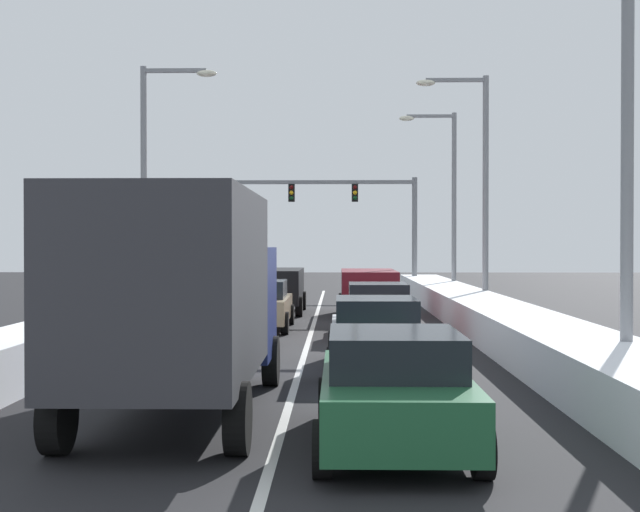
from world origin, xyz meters
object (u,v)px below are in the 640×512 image
Objects in this scene: sedan_silver_right_lane_second at (376,334)px; street_lamp_left_mid at (154,170)px; box_truck_center_lane_nearest at (182,292)px; street_lamp_right_mid at (476,173)px; sedan_red_right_lane_third at (378,309)px; sedan_tan_center_lane_third at (259,305)px; street_lamp_right_far at (447,189)px; suv_black_center_lane_fourth at (276,286)px; traffic_light_gantry at (345,205)px; street_lamp_right_near at (608,92)px; suv_maroon_right_lane_fourth at (368,288)px; sedan_green_right_lane_nearest at (394,388)px; sedan_white_center_lane_second at (225,321)px.

street_lamp_left_mid is (-7.20, 12.26, 4.45)m from sedan_silver_right_lane_second.
street_lamp_right_mid is at bearing 68.85° from box_truck_center_lane_nearest.
sedan_silver_right_lane_second is at bearing -59.59° from street_lamp_left_mid.
sedan_red_right_lane_third is at bearing -118.27° from street_lamp_right_mid.
street_lamp_right_far is at bearing 61.91° from sedan_tan_center_lane_third.
traffic_light_gantry is (2.75, 13.93, 3.71)m from suv_black_center_lane_fourth.
street_lamp_right_mid is at bearing -89.71° from street_lamp_right_far.
street_lamp_right_near reaches higher than box_truck_center_lane_nearest.
suv_black_center_lane_fourth is at bearing 159.29° from suv_maroon_right_lane_fourth.
street_lamp_right_near is at bearing 17.68° from box_truck_center_lane_nearest.
sedan_silver_right_lane_second is 15.46m from suv_black_center_lane_fourth.
sedan_green_right_lane_nearest is 0.50× the size of street_lamp_right_near.
sedan_tan_center_lane_third is 0.42× the size of traffic_light_gantry.
traffic_light_gantry reaches higher than sedan_white_center_lane_second.
street_lamp_right_far reaches higher than sedan_green_right_lane_nearest.
street_lamp_left_mid is (-7.52, -1.56, 4.20)m from suv_maroon_right_lane_fourth.
street_lamp_right_near is at bearing -53.44° from street_lamp_left_mid.
street_lamp_left_mid reaches higher than sedan_tan_center_lane_third.
suv_maroon_right_lane_fourth reaches higher than sedan_green_right_lane_nearest.
street_lamp_right_mid reaches higher than sedan_tan_center_lane_third.
box_truck_center_lane_nearest reaches higher than sedan_red_right_lane_third.
sedan_white_center_lane_second is 10.94m from street_lamp_left_mid.
street_lamp_right_far reaches higher than sedan_red_right_lane_third.
sedan_tan_center_lane_third is at bearing 121.94° from street_lamp_right_near.
suv_maroon_right_lane_fourth is 0.68× the size of box_truck_center_lane_nearest.
street_lamp_right_near is (3.58, -9.64, 4.52)m from sedan_red_right_lane_third.
street_lamp_right_near is (4.00, 4.22, 4.52)m from sedan_green_right_lane_nearest.
sedan_red_right_lane_third is at bearing 110.38° from street_lamp_right_near.
street_lamp_right_mid is (4.36, 21.19, 4.45)m from sedan_green_right_lane_nearest.
suv_maroon_right_lane_fourth is 0.56× the size of street_lamp_right_far.
suv_maroon_right_lane_fourth reaches higher than sedan_tan_center_lane_third.
street_lamp_right_far is at bearing 66.17° from suv_maroon_right_lane_fourth.
suv_maroon_right_lane_fourth is 1.09× the size of sedan_white_center_lane_second.
suv_maroon_right_lane_fourth is 8.75m from street_lamp_left_mid.
sedan_green_right_lane_nearest is at bearing -78.65° from sedan_tan_center_lane_third.
sedan_white_center_lane_second is at bearing 142.42° from street_lamp_right_near.
sedan_silver_right_lane_second is 1.00× the size of sedan_tan_center_lane_third.
suv_maroon_right_lane_fourth is 1.00× the size of suv_black_center_lane_fourth.
traffic_light_gantry is at bearing 107.55° from street_lamp_right_mid.
box_truck_center_lane_nearest is 0.83× the size of street_lamp_right_far.
sedan_tan_center_lane_third is at bearing 101.35° from sedan_green_right_lane_nearest.
street_lamp_right_mid is (0.36, 16.97, -0.07)m from street_lamp_right_near.
street_lamp_right_mid reaches higher than traffic_light_gantry.
box_truck_center_lane_nearest is 20.88m from street_lamp_right_mid.
street_lamp_right_mid reaches higher than box_truck_center_lane_nearest.
sedan_white_center_lane_second is at bearing -92.91° from sedan_tan_center_lane_third.
street_lamp_right_near is (3.61, -16.57, 4.27)m from suv_maroon_right_lane_fourth.
sedan_white_center_lane_second is 26.56m from traffic_light_gantry.
suv_black_center_lane_fourth is at bearing -101.15° from traffic_light_gantry.
suv_maroon_right_lane_fourth is 19.17m from box_truck_center_lane_nearest.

